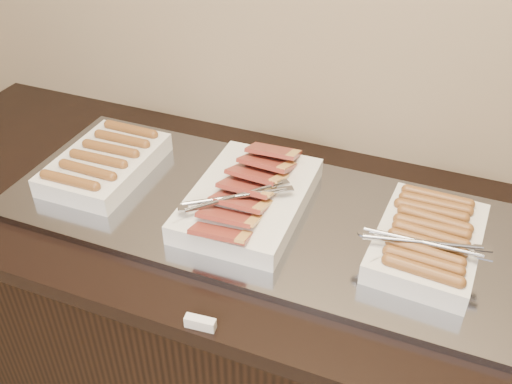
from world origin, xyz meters
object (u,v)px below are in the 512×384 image
warming_tray (253,211)px  counter (252,335)px  dish_right (428,240)px  dish_left (105,162)px  dish_center (248,197)px

warming_tray → counter: bearing=180.0°
dish_right → counter: bearing=-177.5°
counter → dish_right: 0.65m
counter → dish_left: bearing=180.0°
counter → dish_left: 0.64m
warming_tray → dish_right: dish_right is taller
dish_left → dish_right: 0.82m
counter → warming_tray: size_ratio=1.72×
warming_tray → dish_center: size_ratio=2.92×
dish_left → counter: bearing=-0.5°
dish_center → counter: bearing=40.0°
dish_left → dish_center: bearing=-1.0°
dish_left → warming_tray: bearing=-0.5°
warming_tray → dish_center: (-0.01, -0.00, 0.04)m
warming_tray → dish_left: size_ratio=3.70×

